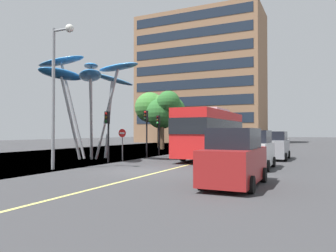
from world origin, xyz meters
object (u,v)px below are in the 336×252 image
object	(u,v)px
traffic_light_kerb_near	(108,126)
car_parked_near	(235,159)
traffic_light_island_mid	(158,126)
car_parked_far	(275,146)
car_parked_mid	(254,150)
leaf_sculpture	(87,76)
traffic_light_kerb_far	(146,124)
red_bus	(212,131)
no_entry_sign	(122,139)
street_lamp	(58,79)

from	to	relation	value
traffic_light_kerb_near	car_parked_near	size ratio (longest dim) A/B	0.79
traffic_light_kerb_near	traffic_light_island_mid	distance (m)	7.56
car_parked_near	car_parked_far	xyz separation A→B (m)	(-0.06, 13.02, -0.04)
traffic_light_island_mid	car_parked_mid	xyz separation A→B (m)	(9.46, -6.80, -1.53)
leaf_sculpture	traffic_light_kerb_near	bearing A→B (deg)	-28.02
leaf_sculpture	traffic_light_kerb_far	bearing A→B (deg)	45.14
red_bus	leaf_sculpture	world-z (taller)	leaf_sculpture
traffic_light_kerb_far	no_entry_sign	xyz separation A→B (m)	(-0.19, -3.17, -1.20)
car_parked_near	street_lamp	size ratio (longest dim) A/B	0.55
car_parked_mid	car_parked_far	distance (m)	6.76
traffic_light_island_mid	no_entry_sign	xyz separation A→B (m)	(0.04, -5.81, -1.02)
traffic_light_island_mid	car_parked_far	world-z (taller)	traffic_light_island_mid
leaf_sculpture	car_parked_far	size ratio (longest dim) A/B	2.16
traffic_light_kerb_far	car_parked_mid	distance (m)	10.27
street_lamp	no_entry_sign	world-z (taller)	street_lamp
traffic_light_island_mid	car_parked_far	size ratio (longest dim) A/B	0.79
red_bus	car_parked_mid	world-z (taller)	red_bus
traffic_light_kerb_far	leaf_sculpture	bearing A→B (deg)	-134.86
traffic_light_island_mid	car_parked_mid	world-z (taller)	traffic_light_island_mid
red_bus	car_parked_mid	bearing A→B (deg)	-52.72
red_bus	leaf_sculpture	xyz separation A→B (m)	(-8.33, -4.62, 4.15)
car_parked_far	street_lamp	world-z (taller)	street_lamp
leaf_sculpture	street_lamp	size ratio (longest dim) A/B	1.21
traffic_light_kerb_far	traffic_light_kerb_near	bearing A→B (deg)	-92.60
traffic_light_kerb_far	car_parked_near	xyz separation A→B (m)	(9.59, -10.41, -1.69)
red_bus	car_parked_mid	xyz separation A→B (m)	(4.18, -5.49, -1.09)
traffic_light_kerb_far	car_parked_mid	bearing A→B (deg)	-24.24
traffic_light_kerb_near	traffic_light_island_mid	size ratio (longest dim) A/B	0.98
street_lamp	traffic_light_kerb_far	bearing A→B (deg)	87.43
leaf_sculpture	no_entry_sign	size ratio (longest dim) A/B	4.20
traffic_light_kerb_far	car_parked_far	xyz separation A→B (m)	(9.53, 2.60, -1.73)
traffic_light_island_mid	street_lamp	world-z (taller)	street_lamp
red_bus	no_entry_sign	bearing A→B (deg)	-139.34
street_lamp	traffic_light_island_mid	bearing A→B (deg)	89.11
red_bus	car_parked_near	xyz separation A→B (m)	(4.54, -11.75, -1.07)
leaf_sculpture	street_lamp	distance (m)	6.76
red_bus	traffic_light_kerb_far	distance (m)	5.26
car_parked_far	traffic_light_kerb_far	bearing A→B (deg)	-164.73
traffic_light_kerb_near	car_parked_far	bearing A→B (deg)	37.61
traffic_light_kerb_near	no_entry_sign	xyz separation A→B (m)	(0.03, 1.74, -0.96)
car_parked_mid	car_parked_near	bearing A→B (deg)	-86.66
red_bus	traffic_light_kerb_near	size ratio (longest dim) A/B	3.18
car_parked_mid	street_lamp	distance (m)	11.62
leaf_sculpture	traffic_light_kerb_near	distance (m)	5.12
traffic_light_island_mid	car_parked_near	size ratio (longest dim) A/B	0.80
red_bus	car_parked_far	world-z (taller)	red_bus
car_parked_far	no_entry_sign	world-z (taller)	no_entry_sign
traffic_light_kerb_near	car_parked_near	xyz separation A→B (m)	(9.82, -5.50, -1.45)
red_bus	traffic_light_kerb_near	distance (m)	8.19
car_parked_far	no_entry_sign	size ratio (longest dim) A/B	1.95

